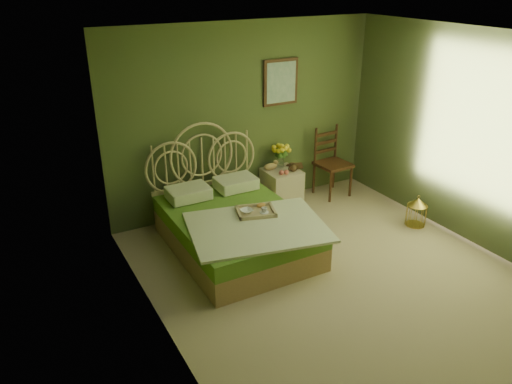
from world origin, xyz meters
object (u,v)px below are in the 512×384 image
nightstand (281,182)px  birdcage (416,212)px  chair (330,157)px  bed (234,226)px

nightstand → birdcage: size_ratio=2.43×
chair → birdcage: size_ratio=2.63×
nightstand → birdcage: 1.93m
bed → birdcage: size_ratio=5.53×
nightstand → chair: 0.88m
chair → nightstand: bearing=176.1°
birdcage → bed: bearing=164.8°
nightstand → birdcage: (1.25, -1.46, -0.15)m
nightstand → birdcage: nightstand is taller
bed → nightstand: size_ratio=2.28×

